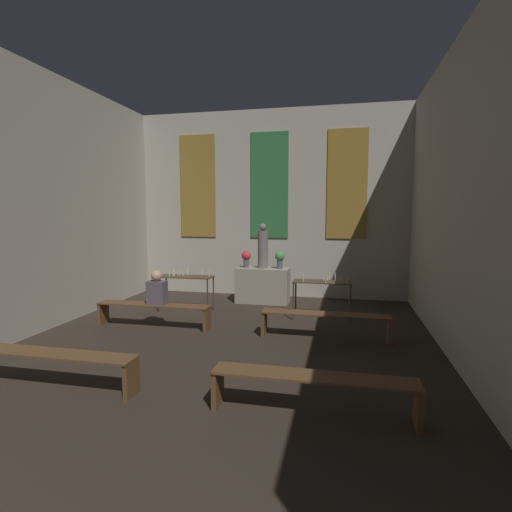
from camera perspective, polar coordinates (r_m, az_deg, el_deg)
name	(u,v)px	position (r m, az deg, el deg)	size (l,w,h in m)	color
wall_back	(270,203)	(10.96, 1.99, 7.55)	(7.53, 0.16, 5.03)	#B2AD9E
wall_right	(490,195)	(5.64, 30.40, 7.58)	(0.12, 10.93, 5.03)	#B2AD9E
altar	(263,285)	(10.20, 0.97, -4.20)	(1.34, 0.58, 0.89)	gray
statue	(263,248)	(10.07, 0.98, 1.21)	(0.26, 0.26, 1.13)	slate
flower_vase_left	(246,257)	(10.19, -1.41, -0.17)	(0.24, 0.24, 0.44)	#4C5666
flower_vase_right	(280,258)	(10.02, 3.41, -0.29)	(0.24, 0.24, 0.44)	#4C5666
candle_rack_left	(186,281)	(9.41, -9.97, -3.51)	(1.25, 0.48, 1.02)	#473823
candle_rack_right	(322,286)	(8.72, 9.47, -4.29)	(1.25, 0.48, 1.00)	#473823
pew_second_left	(53,361)	(6.02, -27.01, -13.27)	(2.31, 0.36, 0.48)	brown
pew_second_right	(313,386)	(4.77, 8.12, -17.86)	(2.31, 0.36, 0.48)	brown
pew_back_left	(153,310)	(8.30, -14.44, -7.47)	(2.31, 0.36, 0.48)	brown
pew_back_right	(325,320)	(7.44, 9.81, -8.97)	(2.31, 0.36, 0.48)	brown
person_seated	(157,289)	(8.17, -13.97, -4.63)	(0.36, 0.24, 0.68)	#564C56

